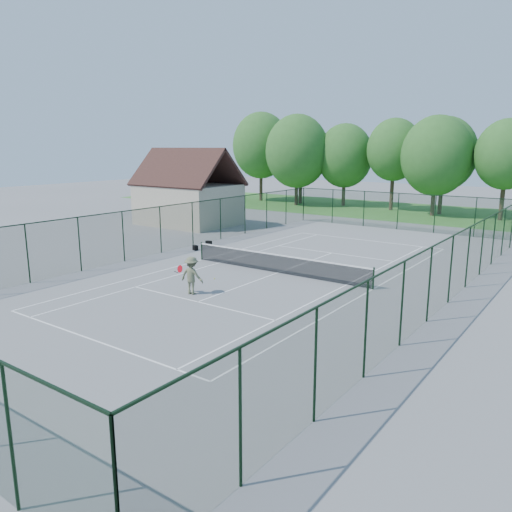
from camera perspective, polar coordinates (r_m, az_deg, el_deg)
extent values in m
plane|color=gray|center=(27.16, 2.47, -1.94)|extent=(140.00, 140.00, 0.00)
cube|color=#428833|center=(54.39, 20.20, 4.54)|extent=(80.00, 16.00, 0.01)
cube|color=white|center=(37.45, 12.54, 1.76)|extent=(10.97, 0.08, 0.01)
cube|color=white|center=(18.87, -18.09, -9.11)|extent=(10.97, 0.08, 0.01)
cube|color=white|center=(32.56, 8.68, 0.35)|extent=(8.23, 0.08, 0.01)
cube|color=white|center=(22.30, -6.66, -5.23)|extent=(8.23, 0.08, 0.01)
cube|color=white|center=(24.69, 13.18, -3.73)|extent=(0.08, 23.77, 0.01)
cube|color=white|center=(30.43, -6.18, -0.43)|extent=(0.08, 23.77, 0.01)
cube|color=white|center=(25.22, 10.31, -3.26)|extent=(0.08, 23.77, 0.01)
cube|color=white|center=(29.56, -4.20, -0.78)|extent=(0.08, 23.77, 0.01)
cube|color=white|center=(27.16, 2.47, -1.94)|extent=(0.08, 12.80, 0.01)
cylinder|color=black|center=(30.33, -6.23, 0.58)|extent=(0.08, 0.08, 1.10)
cylinder|color=black|center=(24.54, 13.28, -2.51)|extent=(0.08, 0.08, 1.10)
cube|color=black|center=(27.04, 2.48, -0.92)|extent=(11.00, 0.02, 0.96)
cube|color=white|center=(26.93, 2.49, 0.12)|extent=(11.00, 0.05, 0.07)
cube|color=#18331D|center=(42.85, 15.91, 4.92)|extent=(18.00, 0.02, 3.00)
cube|color=#18331D|center=(23.26, 21.36, -1.45)|extent=(0.02, 36.00, 3.00)
cube|color=#18331D|center=(32.57, -10.86, 2.95)|extent=(0.02, 36.00, 3.00)
cube|color=black|center=(42.69, 16.03, 6.92)|extent=(18.00, 0.05, 0.05)
cube|color=black|center=(22.97, 21.65, 2.19)|extent=(0.05, 36.00, 0.05)
cube|color=black|center=(32.36, -10.97, 5.57)|extent=(0.05, 36.00, 0.05)
cube|color=beige|center=(44.45, -7.74, 5.86)|extent=(8.00, 6.00, 3.50)
cube|color=#41251E|center=(45.30, -6.54, 10.14)|extent=(8.60, 3.27, 3.27)
cube|color=#41251E|center=(43.13, -9.25, 9.95)|extent=(8.60, 3.27, 3.27)
cylinder|color=#452F25|center=(60.69, 5.10, 7.98)|extent=(0.40, 0.40, 4.20)
ellipsoid|color=#35702B|center=(60.52, 5.17, 11.66)|extent=(6.40, 6.40, 7.40)
cylinder|color=#452F25|center=(54.17, 20.37, 6.73)|extent=(0.40, 0.40, 4.20)
ellipsoid|color=#35702B|center=(53.98, 20.68, 10.85)|extent=(6.40, 6.40, 7.40)
cube|color=black|center=(33.29, -6.95, 0.93)|extent=(0.46, 0.37, 0.32)
cube|color=black|center=(34.85, -5.43, 1.48)|extent=(0.44, 0.30, 0.32)
imported|color=#636749|center=(23.29, -7.36, -2.22)|extent=(1.24, 0.83, 1.78)
sphere|color=#C0CF33|center=(22.92, -4.76, -2.59)|extent=(0.07, 0.07, 0.07)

